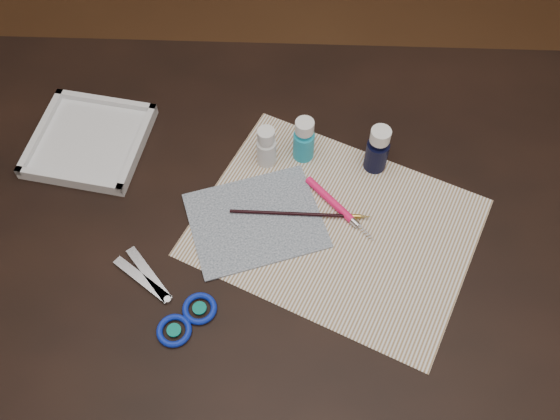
{
  "coord_description": "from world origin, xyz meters",
  "views": [
    {
      "loc": [
        0.02,
        -0.55,
        1.68
      ],
      "look_at": [
        0.0,
        0.0,
        0.8
      ],
      "focal_mm": 40.0,
      "sensor_mm": 36.0,
      "label": 1
    }
  ],
  "objects_px": {
    "paint_bottle_white": "(266,147)",
    "scissors": "(156,295)",
    "palette_tray": "(89,140)",
    "paper": "(335,227)",
    "paint_bottle_navy": "(378,149)",
    "canvas": "(256,220)",
    "paint_bottle_cyan": "(304,139)"
  },
  "relations": [
    {
      "from": "paper",
      "to": "canvas",
      "type": "height_order",
      "value": "canvas"
    },
    {
      "from": "canvas",
      "to": "paint_bottle_navy",
      "type": "distance_m",
      "value": 0.25
    },
    {
      "from": "paint_bottle_cyan",
      "to": "paint_bottle_navy",
      "type": "relative_size",
      "value": 0.94
    },
    {
      "from": "canvas",
      "to": "scissors",
      "type": "bearing_deg",
      "value": -135.7
    },
    {
      "from": "paint_bottle_navy",
      "to": "scissors",
      "type": "bearing_deg",
      "value": -142.79
    },
    {
      "from": "paint_bottle_cyan",
      "to": "paint_bottle_white",
      "type": "bearing_deg",
      "value": -166.66
    },
    {
      "from": "paint_bottle_white",
      "to": "paint_bottle_cyan",
      "type": "bearing_deg",
      "value": 13.34
    },
    {
      "from": "paper",
      "to": "paint_bottle_white",
      "type": "height_order",
      "value": "paint_bottle_white"
    },
    {
      "from": "canvas",
      "to": "scissors",
      "type": "height_order",
      "value": "scissors"
    },
    {
      "from": "canvas",
      "to": "paint_bottle_navy",
      "type": "bearing_deg",
      "value": 31.11
    },
    {
      "from": "paint_bottle_white",
      "to": "scissors",
      "type": "xyz_separation_m",
      "value": [
        -0.16,
        -0.28,
        -0.04
      ]
    },
    {
      "from": "paint_bottle_cyan",
      "to": "palette_tray",
      "type": "xyz_separation_m",
      "value": [
        -0.4,
        0.01,
        -0.04
      ]
    },
    {
      "from": "paint_bottle_cyan",
      "to": "paint_bottle_navy",
      "type": "bearing_deg",
      "value": -8.4
    },
    {
      "from": "paint_bottle_white",
      "to": "paint_bottle_cyan",
      "type": "relative_size",
      "value": 0.92
    },
    {
      "from": "scissors",
      "to": "paint_bottle_navy",
      "type": "bearing_deg",
      "value": -106.75
    },
    {
      "from": "paint_bottle_white",
      "to": "scissors",
      "type": "relative_size",
      "value": 0.4
    },
    {
      "from": "canvas",
      "to": "scissors",
      "type": "relative_size",
      "value": 1.03
    },
    {
      "from": "canvas",
      "to": "paint_bottle_navy",
      "type": "height_order",
      "value": "paint_bottle_navy"
    },
    {
      "from": "paint_bottle_cyan",
      "to": "scissors",
      "type": "height_order",
      "value": "paint_bottle_cyan"
    },
    {
      "from": "paint_bottle_cyan",
      "to": "scissors",
      "type": "xyz_separation_m",
      "value": [
        -0.23,
        -0.3,
        -0.04
      ]
    },
    {
      "from": "paint_bottle_cyan",
      "to": "palette_tray",
      "type": "bearing_deg",
      "value": 178.39
    },
    {
      "from": "scissors",
      "to": "palette_tray",
      "type": "height_order",
      "value": "palette_tray"
    },
    {
      "from": "paint_bottle_navy",
      "to": "canvas",
      "type": "bearing_deg",
      "value": -148.89
    },
    {
      "from": "paper",
      "to": "paint_bottle_navy",
      "type": "relative_size",
      "value": 4.59
    },
    {
      "from": "canvas",
      "to": "paint_bottle_navy",
      "type": "xyz_separation_m",
      "value": [
        0.21,
        0.13,
        0.05
      ]
    },
    {
      "from": "paper",
      "to": "palette_tray",
      "type": "height_order",
      "value": "palette_tray"
    },
    {
      "from": "scissors",
      "to": "palette_tray",
      "type": "bearing_deg",
      "value": -25.1
    },
    {
      "from": "palette_tray",
      "to": "paint_bottle_navy",
      "type": "bearing_deg",
      "value": -3.3
    },
    {
      "from": "paint_bottle_navy",
      "to": "paint_bottle_white",
      "type": "bearing_deg",
      "value": 179.0
    },
    {
      "from": "paint_bottle_white",
      "to": "paper",
      "type": "bearing_deg",
      "value": -47.82
    },
    {
      "from": "paper",
      "to": "paint_bottle_white",
      "type": "distance_m",
      "value": 0.19
    },
    {
      "from": "paper",
      "to": "paint_bottle_navy",
      "type": "height_order",
      "value": "paint_bottle_navy"
    }
  ]
}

